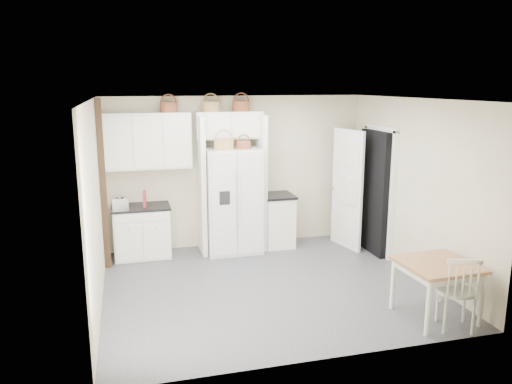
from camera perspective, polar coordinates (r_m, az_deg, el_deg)
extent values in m
plane|color=#38383A|center=(7.19, 1.34, -10.65)|extent=(4.50, 4.50, 0.00)
plane|color=white|center=(6.62, 1.45, 10.54)|extent=(4.50, 4.50, 0.00)
plane|color=#B7AD89|center=(8.69, -2.28, 2.34)|extent=(4.50, 0.00, 4.50)
plane|color=#B7AD89|center=(6.54, -17.91, -1.58)|extent=(0.00, 4.00, 4.00)
plane|color=#B7AD89|center=(7.71, 17.67, 0.48)|extent=(0.00, 4.00, 4.00)
cube|color=silver|center=(8.38, -2.70, -0.96)|extent=(0.91, 0.73, 1.76)
cube|color=silver|center=(8.40, -12.89, -4.55)|extent=(0.89, 0.56, 0.82)
cube|color=silver|center=(8.76, 2.43, -3.35)|extent=(0.50, 0.60, 0.88)
cube|color=brown|center=(6.53, 19.83, -10.51)|extent=(0.87, 0.87, 0.70)
cube|color=silver|center=(6.30, 21.94, -10.48)|extent=(0.56, 0.53, 0.92)
cube|color=black|center=(8.29, -13.04, -1.70)|extent=(0.93, 0.60, 0.04)
cube|color=black|center=(8.65, 2.46, -0.41)|extent=(0.54, 0.64, 0.04)
cube|color=silver|center=(8.18, -15.28, -1.25)|extent=(0.26, 0.17, 0.17)
cube|color=maroon|center=(8.18, -12.62, -0.81)|extent=(0.06, 0.17, 0.26)
cube|color=beige|center=(8.19, -12.66, -0.91)|extent=(0.04, 0.15, 0.23)
cylinder|color=maroon|center=(8.22, -9.93, 9.54)|extent=(0.28, 0.28, 0.16)
cylinder|color=#A17F3F|center=(8.31, -5.18, 9.71)|extent=(0.29, 0.29, 0.17)
cylinder|color=maroon|center=(8.41, -1.70, 9.80)|extent=(0.30, 0.30, 0.17)
cylinder|color=#A17F3F|center=(8.09, -3.71, 5.49)|extent=(0.32, 0.32, 0.17)
cylinder|color=maroon|center=(8.16, -1.42, 5.41)|extent=(0.23, 0.23, 0.13)
cube|color=silver|center=(8.24, -12.34, 5.73)|extent=(1.40, 0.34, 0.90)
cube|color=silver|center=(8.39, -3.08, 7.65)|extent=(1.12, 0.34, 0.45)
cube|color=silver|center=(8.31, -6.27, 0.76)|extent=(0.08, 0.60, 2.30)
cube|color=silver|center=(8.51, 0.53, 1.11)|extent=(0.08, 0.60, 2.30)
cube|color=black|center=(7.86, -17.07, 0.73)|extent=(0.09, 0.09, 2.60)
cube|color=black|center=(8.56, 13.50, -0.02)|extent=(0.18, 0.85, 2.05)
cube|color=white|center=(8.69, 10.37, 0.30)|extent=(0.21, 0.79, 2.05)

